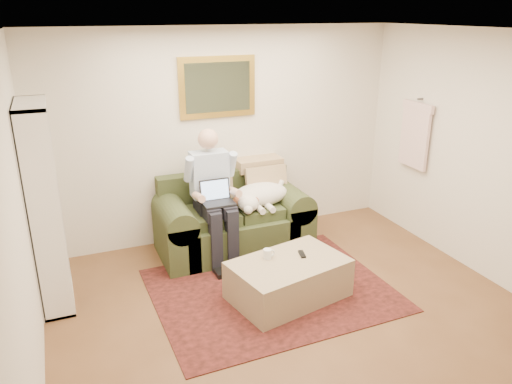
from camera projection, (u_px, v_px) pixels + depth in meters
room_shell at (304, 191)px, 4.29m from camera, size 4.51×5.00×2.61m
rug at (271, 290)px, 5.22m from camera, size 2.42×1.96×0.01m
sofa at (233, 225)px, 6.05m from camera, size 1.80×0.91×1.08m
seated_man at (215, 198)px, 5.65m from camera, size 0.59×0.85×1.51m
laptop at (217, 197)px, 5.58m from camera, size 0.35×0.28×0.25m
sleeping_dog at (260, 194)px, 5.95m from camera, size 0.74×0.47×0.28m
ottoman at (288, 279)px, 5.03m from camera, size 1.25×0.94×0.41m
coffee_mug at (267, 254)px, 5.00m from camera, size 0.08×0.08×0.10m
tv_remote at (302, 254)px, 5.08m from camera, size 0.08×0.16×0.02m
bookshelf at (45, 207)px, 4.73m from camera, size 0.28×0.80×2.00m
wall_mirror at (218, 87)px, 5.90m from camera, size 0.94×0.04×0.72m
hanging_shirt at (415, 132)px, 6.14m from camera, size 0.06×0.52×0.90m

